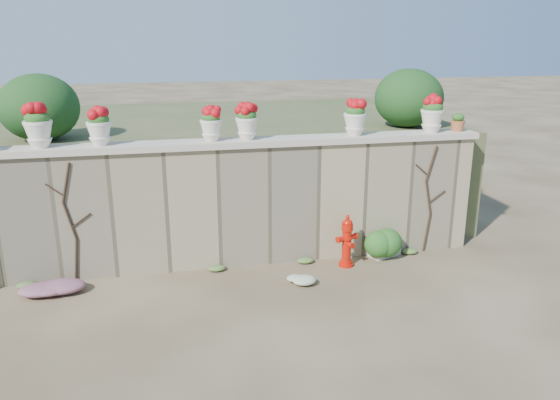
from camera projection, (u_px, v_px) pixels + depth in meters
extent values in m
plane|color=#4A3925|center=(264.00, 311.00, 7.61)|extent=(80.00, 80.00, 0.00)
cube|color=#968764|center=(243.00, 205.00, 9.01)|extent=(8.00, 0.40, 2.00)
cube|color=beige|center=(242.00, 143.00, 8.70)|extent=(8.10, 0.52, 0.10)
cube|color=#384C23|center=(221.00, 163.00, 12.00)|extent=(9.00, 6.00, 2.00)
ellipsoid|color=#143814|center=(39.00, 107.00, 9.02)|extent=(1.30, 1.30, 1.10)
ellipsoid|color=#143814|center=(409.00, 98.00, 10.38)|extent=(1.30, 1.30, 1.10)
cylinder|color=black|center=(76.00, 261.00, 8.44)|extent=(0.12, 0.04, 0.70)
cylinder|color=black|center=(70.00, 221.00, 8.25)|extent=(0.17, 0.04, 0.61)
cylinder|color=black|center=(66.00, 183.00, 8.08)|extent=(0.18, 0.04, 0.61)
cylinder|color=black|center=(81.00, 220.00, 8.28)|extent=(0.30, 0.02, 0.22)
cylinder|color=black|center=(54.00, 190.00, 8.07)|extent=(0.25, 0.02, 0.21)
cylinder|color=black|center=(427.00, 232.00, 9.65)|extent=(0.12, 0.04, 0.70)
cylinder|color=black|center=(428.00, 197.00, 9.46)|extent=(0.17, 0.04, 0.61)
cylinder|color=black|center=(432.00, 164.00, 9.29)|extent=(0.18, 0.04, 0.61)
cylinder|color=black|center=(437.00, 197.00, 9.49)|extent=(0.30, 0.02, 0.22)
cylinder|color=black|center=(422.00, 170.00, 9.28)|extent=(0.25, 0.02, 0.21)
cylinder|color=red|center=(346.00, 264.00, 9.12)|extent=(0.25, 0.25, 0.04)
cylinder|color=red|center=(347.00, 245.00, 9.02)|extent=(0.15, 0.15, 0.56)
cylinder|color=red|center=(347.00, 238.00, 8.99)|extent=(0.19, 0.19, 0.04)
cylinder|color=red|center=(347.00, 227.00, 8.93)|extent=(0.19, 0.19, 0.11)
ellipsoid|color=red|center=(347.00, 222.00, 8.90)|extent=(0.17, 0.17, 0.13)
cylinder|color=red|center=(348.00, 218.00, 8.88)|extent=(0.06, 0.06, 0.09)
cylinder|color=red|center=(341.00, 239.00, 8.92)|extent=(0.15, 0.13, 0.09)
cylinder|color=red|center=(353.00, 236.00, 9.05)|extent=(0.15, 0.13, 0.09)
cylinder|color=red|center=(350.00, 245.00, 8.93)|extent=(0.11, 0.11, 0.08)
cube|color=beige|center=(384.00, 247.00, 9.51)|extent=(0.62, 0.49, 0.31)
ellipsoid|color=#1E5119|center=(384.00, 235.00, 9.45)|extent=(0.48, 0.39, 0.16)
ellipsoid|color=#1E5119|center=(382.00, 242.00, 9.27)|extent=(0.68, 0.61, 0.64)
ellipsoid|color=#AF2384|center=(50.00, 288.00, 8.03)|extent=(0.90, 0.60, 0.24)
ellipsoid|color=white|center=(298.00, 279.00, 8.41)|extent=(0.51, 0.41, 0.18)
ellipsoid|color=#1E5119|center=(37.00, 118.00, 7.94)|extent=(0.35, 0.35, 0.21)
ellipsoid|color=#B50B11|center=(36.00, 112.00, 7.92)|extent=(0.31, 0.31, 0.22)
ellipsoid|color=#1E5119|center=(98.00, 119.00, 8.13)|extent=(0.32, 0.32, 0.19)
ellipsoid|color=#B50B11|center=(98.00, 114.00, 8.11)|extent=(0.28, 0.28, 0.20)
ellipsoid|color=#1E5119|center=(211.00, 117.00, 8.48)|extent=(0.30, 0.30, 0.18)
ellipsoid|color=#B50B11|center=(210.00, 113.00, 8.46)|extent=(0.26, 0.26, 0.19)
ellipsoid|color=#1E5119|center=(247.00, 115.00, 8.59)|extent=(0.31, 0.31, 0.19)
ellipsoid|color=#B50B11|center=(247.00, 110.00, 8.57)|extent=(0.27, 0.27, 0.19)
ellipsoid|color=#1E5119|center=(355.00, 111.00, 8.96)|extent=(0.32, 0.32, 0.19)
ellipsoid|color=#B50B11|center=(355.00, 106.00, 8.94)|extent=(0.28, 0.28, 0.20)
ellipsoid|color=#1E5119|center=(433.00, 107.00, 9.24)|extent=(0.34, 0.34, 0.21)
ellipsoid|color=#B50B11|center=(433.00, 102.00, 9.21)|extent=(0.30, 0.30, 0.21)
ellipsoid|color=#1E5119|center=(458.00, 118.00, 9.40)|extent=(0.20, 0.20, 0.14)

